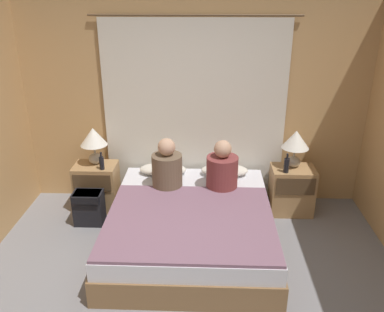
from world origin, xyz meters
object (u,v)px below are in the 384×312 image
Objects in this scene: bed at (191,226)px; pillow_right at (224,170)px; beer_bottle_on_right_stand at (287,165)px; beer_bottle_on_left_stand at (102,163)px; person_right_in_bed at (222,170)px; lamp_left at (94,140)px; lamp_right at (296,142)px; backpack_on_floor at (89,206)px; nightstand_right at (291,190)px; pillow_left at (163,169)px; nightstand_left at (97,187)px; person_left_in_bed at (167,168)px.

pillow_right is (0.37, 0.79, 0.28)m from bed.
pillow_right is 2.42× the size of beer_bottle_on_right_stand.
pillow_right is 1.44m from beer_bottle_on_left_stand.
beer_bottle_on_left_stand is at bearing 173.34° from person_right_in_bed.
lamp_left reaches higher than beer_bottle_on_right_stand.
lamp_right is 0.80× the size of pillow_right.
backpack_on_floor is (-0.12, -0.25, -0.43)m from beer_bottle_on_left_stand.
person_right_in_bed reaches higher than nightstand_right.
lamp_left reaches higher than pillow_right.
pillow_right is at bearing 0.00° from pillow_left.
nightstand_left reaches higher than pillow_left.
nightstand_right is at bearing -1.30° from lamp_left.
lamp_right is (1.17, 0.77, 0.66)m from bed.
lamp_left is 1.54m from person_right_in_bed.
lamp_left is at bearing 180.00° from lamp_right.
nightstand_left is 1.01× the size of person_right_in_bed.
nightstand_right is 1.02× the size of pillow_left.
beer_bottle_on_right_stand is at bearing -7.17° from pillow_left.
pillow_left is at bearing 179.34° from lamp_right.
nightstand_left is 1.28× the size of lamp_right.
beer_bottle_on_right_stand reaches higher than bed.
backpack_on_floor is at bearing -164.57° from pillow_right.
lamp_left is 1.58m from pillow_right.
bed is 1.30m from beer_bottle_on_right_stand.
pillow_left is at bearing 114.96° from bed.
lamp_left is 0.77× the size of person_left_in_bed.
backpack_on_floor is at bearing -174.51° from person_left_in_bed.
bed is 9.19× the size of beer_bottle_on_left_stand.
person_left_in_bed is 2.53× the size of beer_bottle_on_right_stand.
bed is 1.29m from beer_bottle_on_left_stand.
lamp_left is (-1.17, 0.77, 0.66)m from bed.
lamp_left is at bearing 125.55° from beer_bottle_on_left_stand.
nightstand_left is at bearing 136.80° from beer_bottle_on_left_stand.
bed is at bearing -30.17° from beer_bottle_on_left_stand.
nightstand_left is 2.33m from nightstand_right.
nightstand_left is at bearing 148.33° from bed.
pillow_right reaches higher than backpack_on_floor.
beer_bottle_on_right_stand is at bearing -14.60° from pillow_right.
bed is at bearing -33.52° from lamp_left.
lamp_right is 1.13× the size of backpack_on_floor.
lamp_left is at bearing 90.00° from nightstand_left.
nightstand_right reaches higher than bed.
lamp_right is at bearing 55.44° from beer_bottle_on_right_stand.
beer_bottle_on_right_stand is at bearing -124.56° from lamp_right.
pillow_right is at bearing 2.64° from nightstand_left.
pillow_right is at bearing 165.40° from beer_bottle_on_right_stand.
person_left_in_bed is at bearing -173.14° from beer_bottle_on_right_stand.
beer_bottle_on_right_stand is at bearing 30.08° from bed.
person_left_in_bed is (0.09, -0.34, 0.17)m from pillow_left.
nightstand_right is at bearing 44.26° from beer_bottle_on_right_stand.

